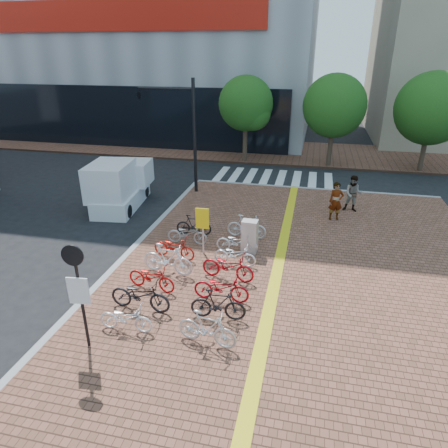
% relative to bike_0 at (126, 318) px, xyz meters
% --- Properties ---
extents(ground, '(120.00, 120.00, 0.00)m').
position_rel_bike_0_xyz_m(ground, '(1.91, 2.42, -0.57)').
color(ground, black).
rests_on(ground, ground).
extents(sidewalk, '(14.00, 34.00, 0.15)m').
position_rel_bike_0_xyz_m(sidewalk, '(4.91, -2.58, -0.50)').
color(sidewalk, brown).
rests_on(sidewalk, ground).
extents(tactile_strip, '(0.40, 34.00, 0.01)m').
position_rel_bike_0_xyz_m(tactile_strip, '(3.91, -2.58, -0.41)').
color(tactile_strip, gold).
rests_on(tactile_strip, sidewalk).
extents(kerb_west, '(0.25, 34.00, 0.15)m').
position_rel_bike_0_xyz_m(kerb_west, '(-2.09, -2.58, -0.49)').
color(kerb_west, gray).
rests_on(kerb_west, ground).
extents(kerb_north, '(14.00, 0.25, 0.15)m').
position_rel_bike_0_xyz_m(kerb_north, '(4.91, 14.42, -0.49)').
color(kerb_north, gray).
rests_on(kerb_north, ground).
extents(far_sidewalk, '(70.00, 8.00, 0.15)m').
position_rel_bike_0_xyz_m(far_sidewalk, '(1.91, 23.42, -0.50)').
color(far_sidewalk, brown).
rests_on(far_sidewalk, ground).
extents(crosswalk, '(7.50, 4.00, 0.01)m').
position_rel_bike_0_xyz_m(crosswalk, '(2.41, 16.42, -0.56)').
color(crosswalk, silver).
rests_on(crosswalk, ground).
extents(street_trees, '(16.20, 4.60, 6.35)m').
position_rel_bike_0_xyz_m(street_trees, '(6.95, 19.87, 3.53)').
color(street_trees, '#38281E').
rests_on(street_trees, far_sidewalk).
extents(bike_0, '(1.62, 0.61, 0.84)m').
position_rel_bike_0_xyz_m(bike_0, '(0.00, 0.00, 0.00)').
color(bike_0, white).
rests_on(bike_0, sidewalk).
extents(bike_1, '(2.00, 0.77, 1.04)m').
position_rel_bike_0_xyz_m(bike_1, '(-0.02, 1.05, 0.10)').
color(bike_1, black).
rests_on(bike_1, sidewalk).
extents(bike_2, '(1.84, 0.90, 0.92)m').
position_rel_bike_0_xyz_m(bike_2, '(-0.12, 2.21, 0.04)').
color(bike_2, red).
rests_on(bike_2, sidewalk).
extents(bike_3, '(1.98, 0.74, 1.16)m').
position_rel_bike_0_xyz_m(bike_3, '(0.06, 3.31, 0.16)').
color(bike_3, white).
rests_on(bike_3, sidewalk).
extents(bike_4, '(1.85, 0.93, 0.93)m').
position_rel_bike_0_xyz_m(bike_4, '(-0.12, 4.48, 0.04)').
color(bike_4, '#AD150C').
rests_on(bike_4, sidewalk).
extents(bike_5, '(1.72, 0.65, 0.89)m').
position_rel_bike_0_xyz_m(bike_5, '(-0.01, 5.81, 0.03)').
color(bike_5, '#B3B4B8').
rests_on(bike_5, sidewalk).
extents(bike_6, '(1.58, 0.56, 0.93)m').
position_rel_bike_0_xyz_m(bike_6, '(0.01, 6.70, 0.05)').
color(bike_6, black).
rests_on(bike_6, sidewalk).
extents(bike_7, '(1.79, 0.73, 1.04)m').
position_rel_bike_0_xyz_m(bike_7, '(2.42, -0.06, 0.10)').
color(bike_7, silver).
rests_on(bike_7, sidewalk).
extents(bike_8, '(1.71, 0.58, 1.01)m').
position_rel_bike_0_xyz_m(bike_8, '(2.45, 1.12, 0.08)').
color(bike_8, black).
rests_on(bike_8, sidewalk).
extents(bike_9, '(1.83, 0.66, 0.96)m').
position_rel_bike_0_xyz_m(bike_9, '(2.33, 2.08, 0.06)').
color(bike_9, '#9F0B13').
rests_on(bike_9, sidewalk).
extents(bike_10, '(2.01, 0.95, 1.01)m').
position_rel_bike_0_xyz_m(bike_10, '(2.25, 3.42, 0.09)').
color(bike_10, '#A80C14').
rests_on(bike_10, sidewalk).
extents(bike_11, '(1.67, 0.70, 0.85)m').
position_rel_bike_0_xyz_m(bike_11, '(2.29, 4.47, 0.01)').
color(bike_11, white).
rests_on(bike_11, sidewalk).
extents(bike_12, '(1.71, 0.63, 0.89)m').
position_rel_bike_0_xyz_m(bike_12, '(2.17, 5.50, 0.02)').
color(bike_12, silver).
rests_on(bike_12, sidewalk).
extents(bike_13, '(1.76, 0.64, 1.04)m').
position_rel_bike_0_xyz_m(bike_13, '(2.31, 6.92, 0.10)').
color(bike_13, white).
rests_on(bike_13, sidewalk).
extents(pedestrian_a, '(0.75, 0.58, 1.83)m').
position_rel_bike_0_xyz_m(pedestrian_a, '(6.06, 9.87, 0.50)').
color(pedestrian_a, gray).
rests_on(pedestrian_a, sidewalk).
extents(pedestrian_b, '(0.97, 0.79, 1.83)m').
position_rel_bike_0_xyz_m(pedestrian_b, '(6.94, 11.18, 0.49)').
color(pedestrian_b, '#4A535E').
rests_on(pedestrian_b, sidewalk).
extents(utility_box, '(0.64, 0.48, 1.34)m').
position_rel_bike_0_xyz_m(utility_box, '(2.64, 5.67, 0.25)').
color(utility_box, silver).
rests_on(utility_box, sidewalk).
extents(yellow_sign, '(0.52, 0.12, 1.93)m').
position_rel_bike_0_xyz_m(yellow_sign, '(0.87, 5.09, 0.92)').
color(yellow_sign, '#B7B7BC').
rests_on(yellow_sign, sidewalk).
extents(notice_sign, '(0.58, 0.16, 3.12)m').
position_rel_bike_0_xyz_m(notice_sign, '(-0.73, -0.88, 1.55)').
color(notice_sign, black).
rests_on(notice_sign, sidewalk).
extents(traffic_light_pole, '(3.31, 1.28, 6.16)m').
position_rel_bike_0_xyz_m(traffic_light_pole, '(-3.02, 12.42, 3.83)').
color(traffic_light_pole, black).
rests_on(traffic_light_pole, sidewalk).
extents(box_truck, '(2.41, 4.54, 2.51)m').
position_rel_bike_0_xyz_m(box_truck, '(-4.82, 9.51, 0.61)').
color(box_truck, silver).
rests_on(box_truck, ground).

